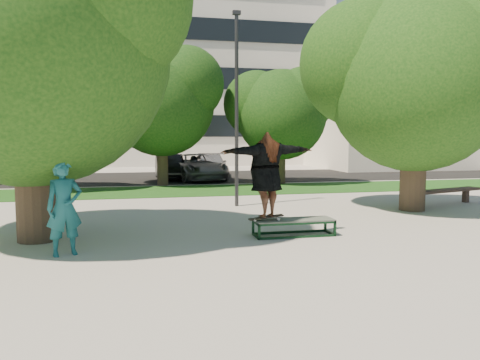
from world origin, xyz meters
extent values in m
plane|color=#A09C93|center=(0.00, 0.00, 0.00)|extent=(120.00, 120.00, 0.00)
cube|color=#154012|center=(1.00, 9.50, 0.01)|extent=(30.00, 4.00, 0.02)
cube|color=black|center=(0.00, 16.00, 0.01)|extent=(40.00, 8.00, 0.01)
cylinder|color=#38281E|center=(-4.20, 1.00, 1.60)|extent=(0.84, 0.84, 3.20)
sphere|color=#123C10|center=(-4.20, 1.00, 4.07)|extent=(5.80, 5.80, 5.80)
cylinder|color=#38281E|center=(6.00, 3.00, 1.50)|extent=(0.76, 0.76, 3.00)
sphere|color=#123C10|center=(6.00, 3.00, 3.78)|extent=(5.20, 5.20, 5.20)
sphere|color=#123C10|center=(4.70, 3.78, 4.43)|extent=(3.90, 3.90, 3.90)
sphere|color=#123C10|center=(7.17, 2.48, 4.69)|extent=(3.64, 3.64, 3.64)
cylinder|color=#38281E|center=(-6.50, 11.00, 1.40)|extent=(0.44, 0.44, 2.80)
sphere|color=black|center=(-6.50, 11.00, 3.46)|extent=(4.40, 4.40, 4.40)
sphere|color=black|center=(-7.60, 11.66, 4.01)|extent=(3.30, 3.30, 3.30)
sphere|color=black|center=(-5.51, 10.56, 4.23)|extent=(3.08, 3.08, 3.08)
cylinder|color=#38281E|center=(-1.00, 12.00, 1.50)|extent=(0.50, 0.50, 3.00)
sphere|color=black|center=(-1.00, 12.00, 3.72)|extent=(4.80, 4.80, 4.80)
sphere|color=black|center=(-2.20, 12.72, 4.32)|extent=(3.60, 3.60, 3.60)
sphere|color=black|center=(0.08, 11.52, 4.56)|extent=(3.36, 3.36, 3.36)
cylinder|color=#38281E|center=(4.50, 11.50, 1.30)|extent=(0.40, 0.40, 2.60)
sphere|color=black|center=(4.50, 11.50, 3.23)|extent=(4.20, 4.20, 4.20)
sphere|color=black|center=(3.45, 12.13, 3.75)|extent=(3.15, 3.15, 3.15)
sphere|color=black|center=(5.45, 11.08, 3.96)|extent=(2.94, 2.94, 2.94)
cylinder|color=#2D2D30|center=(1.00, 5.00, 3.00)|extent=(0.12, 0.12, 6.00)
cube|color=#2D2D30|center=(1.00, 5.00, 6.05)|extent=(0.25, 0.15, 0.12)
cube|color=#BDB8AF|center=(-2.00, 32.00, 8.00)|extent=(30.00, 14.00, 16.00)
cube|color=black|center=(-2.00, 24.94, 3.00)|extent=(27.60, 0.12, 1.60)
cube|color=black|center=(-2.00, 24.94, 6.50)|extent=(27.60, 0.12, 1.60)
cube|color=black|center=(-2.00, 24.94, 10.00)|extent=(27.60, 0.12, 1.60)
cube|color=white|center=(18.00, 22.00, 4.00)|extent=(15.00, 10.00, 8.00)
cube|color=#475147|center=(1.34, 0.32, 0.36)|extent=(1.80, 0.60, 0.03)
cylinder|color=white|center=(0.42, 0.24, 0.40)|extent=(0.06, 0.03, 0.06)
cylinder|color=white|center=(0.42, 0.40, 0.40)|extent=(0.06, 0.03, 0.06)
cylinder|color=white|center=(0.96, 0.24, 0.40)|extent=(0.06, 0.03, 0.06)
cylinder|color=white|center=(0.96, 0.40, 0.40)|extent=(0.06, 0.03, 0.06)
cube|color=black|center=(0.69, 0.32, 0.44)|extent=(0.78, 0.20, 0.10)
imported|color=#562824|center=(0.69, 0.32, 1.39)|extent=(2.39, 1.26, 1.88)
imported|color=#1A5E63|center=(-3.43, -0.43, 0.90)|extent=(0.77, 0.64, 1.80)
cube|color=#4B372D|center=(6.46, 3.49, 0.22)|extent=(0.21, 0.21, 0.44)
cube|color=#4B372D|center=(8.77, 4.18, 0.22)|extent=(0.21, 0.21, 0.44)
cube|color=#4B372D|center=(7.62, 3.84, 0.46)|extent=(3.29, 1.37, 0.09)
imported|color=silver|center=(-8.02, 15.42, 0.65)|extent=(2.01, 3.99, 1.31)
imported|color=black|center=(-0.50, 15.04, 0.65)|extent=(1.39, 3.93, 1.29)
imported|color=slate|center=(0.82, 14.22, 0.67)|extent=(3.11, 5.15, 1.34)
imported|color=#ABABB0|center=(1.80, 16.01, 0.64)|extent=(2.50, 4.66, 1.28)
camera|label=1|loc=(-2.04, -9.58, 2.23)|focal=35.00mm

